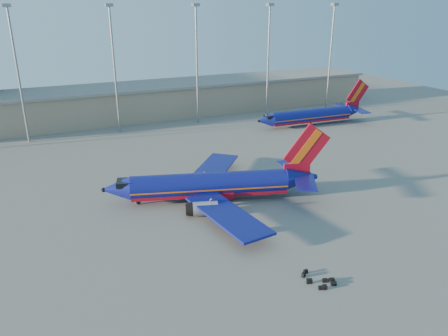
# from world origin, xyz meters

# --- Properties ---
(ground) EXTENTS (220.00, 220.00, 0.00)m
(ground) POSITION_xyz_m (0.00, 0.00, 0.00)
(ground) COLOR slate
(ground) RESTS_ON ground
(terminal_building) EXTENTS (122.00, 16.00, 8.50)m
(terminal_building) POSITION_xyz_m (10.00, 58.00, 4.32)
(terminal_building) COLOR gray
(terminal_building) RESTS_ON ground
(light_mast_row) EXTENTS (101.60, 1.60, 28.65)m
(light_mast_row) POSITION_xyz_m (5.00, 46.00, 17.55)
(light_mast_row) COLOR gray
(light_mast_row) RESTS_ON ground
(aircraft_main) EXTENTS (33.97, 32.18, 11.82)m
(aircraft_main) POSITION_xyz_m (0.43, 1.28, 2.52)
(aircraft_main) COLOR navy
(aircraft_main) RESTS_ON ground
(aircraft_second) EXTENTS (31.56, 12.28, 10.68)m
(aircraft_second) POSITION_xyz_m (40.51, 32.07, 2.45)
(aircraft_second) COLOR navy
(aircraft_second) RESTS_ON ground
(baggage_tug) EXTENTS (2.47, 1.59, 1.71)m
(baggage_tug) POSITION_xyz_m (0.64, -10.45, 0.89)
(baggage_tug) COLOR yellow
(baggage_tug) RESTS_ON ground
(luggage_pile) EXTENTS (3.07, 3.73, 0.55)m
(luggage_pile) POSITION_xyz_m (2.37, -23.27, 0.23)
(luggage_pile) COLOR black
(luggage_pile) RESTS_ON ground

